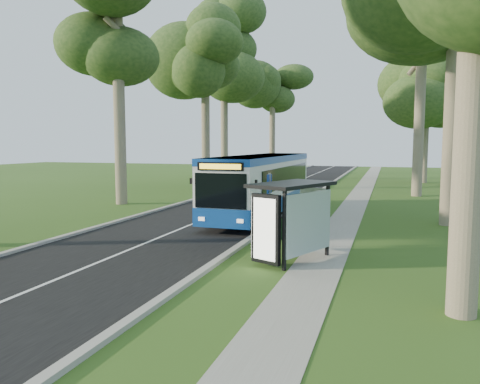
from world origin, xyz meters
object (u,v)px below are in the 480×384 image
object	(u,v)px
bus_shelter	(294,208)
car_silver	(254,170)
bus	(261,185)
car_white	(241,176)
litter_bin	(285,227)
bus_stop_sign	(269,202)

from	to	relation	value
bus_shelter	car_silver	world-z (taller)	bus_shelter
bus	car_white	distance (m)	18.57
litter_bin	car_white	distance (m)	24.42
car_white	bus_stop_sign	bearing A→B (deg)	-66.27
bus	bus_shelter	size ratio (longest dim) A/B	3.59
litter_bin	car_white	xyz separation A→B (m)	(-9.01, 22.69, 0.26)
litter_bin	car_white	size ratio (longest dim) A/B	0.21
bus	litter_bin	distance (m)	5.98
bus_stop_sign	car_white	world-z (taller)	bus_stop_sign
bus_stop_sign	bus_shelter	world-z (taller)	bus_stop_sign
bus	bus_stop_sign	bearing A→B (deg)	-71.77
bus	bus_shelter	xyz separation A→B (m)	(3.41, -8.88, 0.14)
bus	car_silver	world-z (taller)	bus
bus	car_white	bearing A→B (deg)	111.99
bus	car_white	world-z (taller)	bus
bus_stop_sign	car_silver	xyz separation A→B (m)	(-9.99, 32.95, -0.86)
litter_bin	car_silver	distance (m)	32.69
litter_bin	car_silver	xyz separation A→B (m)	(-10.15, 31.07, 0.34)
bus	bus_stop_sign	xyz separation A→B (m)	(2.23, -7.25, 0.06)
bus_stop_sign	bus	bearing A→B (deg)	114.12
car_white	car_silver	xyz separation A→B (m)	(-1.14, 8.38, 0.08)
bus	bus_shelter	bearing A→B (deg)	-67.87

